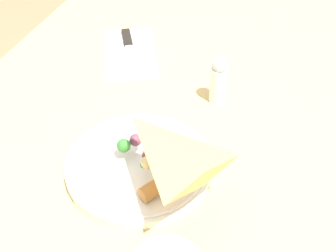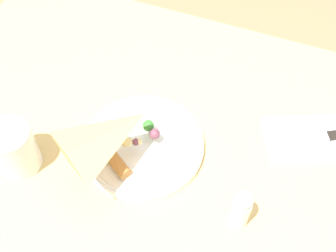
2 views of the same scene
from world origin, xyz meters
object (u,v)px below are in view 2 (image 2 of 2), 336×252
at_px(dining_table, 203,191).
at_px(butter_knife, 322,137).
at_px(plate_pizza, 143,144).
at_px(milk_glass, 14,149).
at_px(salt_shaker, 241,209).
at_px(napkin_folded, 317,139).

height_order(dining_table, butter_knife, butter_knife).
distance_m(plate_pizza, milk_glass, 0.24).
bearing_deg(salt_shaker, napkin_folded, -113.87).
height_order(plate_pizza, salt_shaker, salt_shaker).
bearing_deg(milk_glass, butter_knife, -153.15).
bearing_deg(milk_glass, plate_pizza, -150.60).
relative_size(napkin_folded, butter_knife, 1.33).
bearing_deg(salt_shaker, dining_table, -43.30).
bearing_deg(butter_knife, dining_table, 9.18).
bearing_deg(plate_pizza, napkin_folded, -154.93).
relative_size(dining_table, napkin_folded, 5.60).
xyz_separation_m(dining_table, plate_pizza, (0.13, 0.00, 0.11)).
relative_size(dining_table, milk_glass, 13.00).
relative_size(milk_glass, napkin_folded, 0.43).
bearing_deg(dining_table, plate_pizza, 0.69).
distance_m(plate_pizza, napkin_folded, 0.35).
xyz_separation_m(butter_knife, salt_shaker, (0.11, 0.23, 0.04)).
bearing_deg(butter_knife, plate_pizza, -3.69).
bearing_deg(dining_table, napkin_folded, -141.61).
bearing_deg(milk_glass, dining_table, -160.78).
xyz_separation_m(dining_table, milk_glass, (0.33, 0.12, 0.14)).
xyz_separation_m(dining_table, napkin_folded, (-0.18, -0.14, 0.09)).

